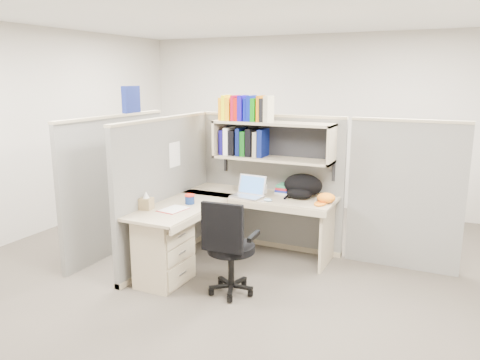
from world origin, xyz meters
The scene contains 14 objects.
ground centered at (0.00, 0.00, 0.00)m, with size 6.00×6.00×0.00m, color #343028.
room_shell centered at (0.00, 0.00, 1.62)m, with size 6.00×6.00×6.00m.
cubicle centered at (-0.37, 0.45, 0.91)m, with size 3.79×1.84×1.95m.
desk centered at (-0.41, -0.29, 0.44)m, with size 1.74×1.75×0.73m.
laptop centered at (-0.08, 0.40, 0.85)m, with size 0.34×0.34×0.24m, color silver, non-canonical shape.
backpack centered at (0.47, 0.65, 0.86)m, with size 0.44×0.34×0.26m, color black, non-canonical shape.
orange_cap centered at (0.78, 0.55, 0.78)m, with size 0.20×0.23×0.11m, color orange, non-canonical shape.
snack_canister centered at (-0.52, -0.11, 0.78)m, with size 0.11×0.11×0.10m.
tissue_box centered at (-0.81, -0.48, 0.82)m, with size 0.12×0.12×0.19m, color #947E53, non-canonical shape.
mouse centered at (0.20, 0.33, 0.75)m, with size 0.10×0.06×0.04m, color #99BBD9.
paper_cup centered at (0.01, 0.69, 0.78)m, with size 0.07×0.07×0.10m, color white.
book_stack centered at (0.22, 0.77, 0.78)m, with size 0.16×0.21×0.10m, color gray, non-canonical shape.
loose_paper centered at (-0.56, -0.36, 0.73)m, with size 0.21×0.28×0.00m, color white, non-canonical shape.
task_chair centered at (0.16, -0.53, 0.34)m, with size 0.51×0.47×0.96m.
Camera 1 is at (2.03, -4.24, 2.06)m, focal length 35.00 mm.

